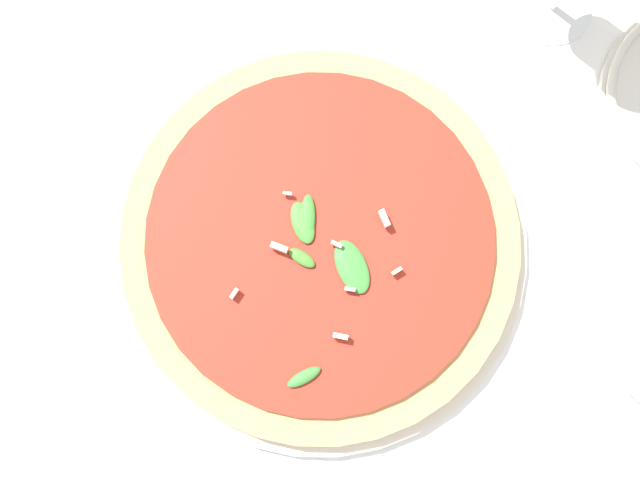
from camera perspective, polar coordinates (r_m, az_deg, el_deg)
ground_plane at (r=0.64m, az=-3.58°, el=-1.12°), size 6.00×6.00×0.00m
pizza_arugula_main at (r=0.62m, az=0.00°, el=-0.20°), size 0.35×0.35×0.05m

